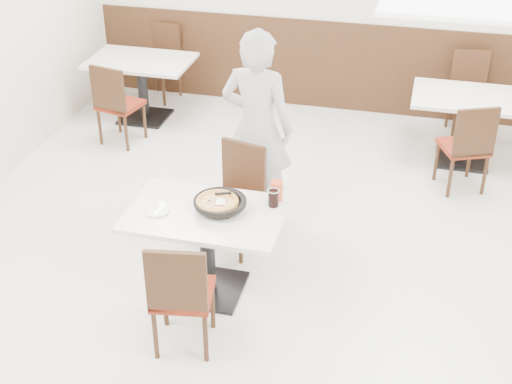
% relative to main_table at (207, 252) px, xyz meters
% --- Properties ---
extents(floor, '(7.00, 7.00, 0.00)m').
position_rel_main_table_xyz_m(floor, '(0.36, 0.40, -0.38)').
color(floor, '#B8B7B2').
rests_on(floor, ground).
extents(wainscot_back, '(5.90, 0.03, 1.10)m').
position_rel_main_table_xyz_m(wainscot_back, '(0.36, 3.88, 0.18)').
color(wainscot_back, black).
rests_on(wainscot_back, floor).
extents(main_table, '(1.23, 0.85, 0.75)m').
position_rel_main_table_xyz_m(main_table, '(0.00, 0.00, 0.00)').
color(main_table, silver).
rests_on(main_table, floor).
extents(chair_near, '(0.48, 0.48, 0.95)m').
position_rel_main_table_xyz_m(chair_near, '(0.02, -0.63, 0.10)').
color(chair_near, black).
rests_on(chair_near, floor).
extents(chair_far, '(0.52, 0.52, 0.95)m').
position_rel_main_table_xyz_m(chair_far, '(0.03, 0.64, 0.10)').
color(chair_far, black).
rests_on(chair_far, floor).
extents(trivet, '(0.11, 0.11, 0.04)m').
position_rel_main_table_xyz_m(trivet, '(0.12, 0.06, 0.39)').
color(trivet, black).
rests_on(trivet, main_table).
extents(pizza_pan, '(0.38, 0.38, 0.01)m').
position_rel_main_table_xyz_m(pizza_pan, '(0.10, 0.06, 0.42)').
color(pizza_pan, black).
rests_on(pizza_pan, trivet).
extents(pizza, '(0.34, 0.34, 0.02)m').
position_rel_main_table_xyz_m(pizza, '(0.08, 0.05, 0.44)').
color(pizza, '#C68837').
rests_on(pizza, pizza_pan).
extents(pizza_server, '(0.08, 0.10, 0.00)m').
position_rel_main_table_xyz_m(pizza_server, '(0.11, 0.03, 0.47)').
color(pizza_server, white).
rests_on(pizza_server, pizza).
extents(napkin, '(0.16, 0.16, 0.00)m').
position_rel_main_table_xyz_m(napkin, '(-0.40, -0.09, 0.38)').
color(napkin, white).
rests_on(napkin, main_table).
extents(side_plate, '(0.21, 0.21, 0.01)m').
position_rel_main_table_xyz_m(side_plate, '(-0.37, -0.08, 0.38)').
color(side_plate, silver).
rests_on(side_plate, napkin).
extents(fork, '(0.05, 0.15, 0.00)m').
position_rel_main_table_xyz_m(fork, '(-0.34, -0.07, 0.39)').
color(fork, white).
rests_on(fork, side_plate).
extents(cola_glass, '(0.09, 0.09, 0.13)m').
position_rel_main_table_xyz_m(cola_glass, '(0.48, 0.22, 0.44)').
color(cola_glass, black).
rests_on(cola_glass, main_table).
extents(red_cup, '(0.10, 0.10, 0.16)m').
position_rel_main_table_xyz_m(red_cup, '(0.48, 0.31, 0.45)').
color(red_cup, '#BE3D1F').
rests_on(red_cup, main_table).
extents(diner_person, '(0.70, 0.50, 1.83)m').
position_rel_main_table_xyz_m(diner_person, '(0.10, 1.22, 0.54)').
color(diner_person, '#B3B3B8').
rests_on(diner_person, floor).
extents(bg_table_left, '(1.27, 0.91, 0.75)m').
position_rel_main_table_xyz_m(bg_table_left, '(-1.76, 3.01, 0.00)').
color(bg_table_left, silver).
rests_on(bg_table_left, floor).
extents(bg_chair_left_near, '(0.50, 0.50, 0.95)m').
position_rel_main_table_xyz_m(bg_chair_left_near, '(-1.76, 2.36, 0.10)').
color(bg_chair_left_near, black).
rests_on(bg_chair_left_near, floor).
extents(bg_chair_left_far, '(0.51, 0.51, 0.95)m').
position_rel_main_table_xyz_m(bg_chair_left_far, '(-1.79, 3.65, 0.10)').
color(bg_chair_left_far, black).
rests_on(bg_chair_left_far, floor).
extents(bg_table_right, '(1.22, 0.83, 0.75)m').
position_rel_main_table_xyz_m(bg_table_right, '(2.00, 2.83, 0.00)').
color(bg_table_right, silver).
rests_on(bg_table_right, floor).
extents(bg_chair_right_near, '(0.55, 0.55, 0.95)m').
position_rel_main_table_xyz_m(bg_chair_right_near, '(1.96, 2.22, 0.10)').
color(bg_chair_right_near, black).
rests_on(bg_chair_right_near, floor).
extents(bg_chair_right_far, '(0.50, 0.50, 0.95)m').
position_rel_main_table_xyz_m(bg_chair_right_far, '(2.03, 3.51, 0.10)').
color(bg_chair_right_far, black).
rests_on(bg_chair_right_far, floor).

